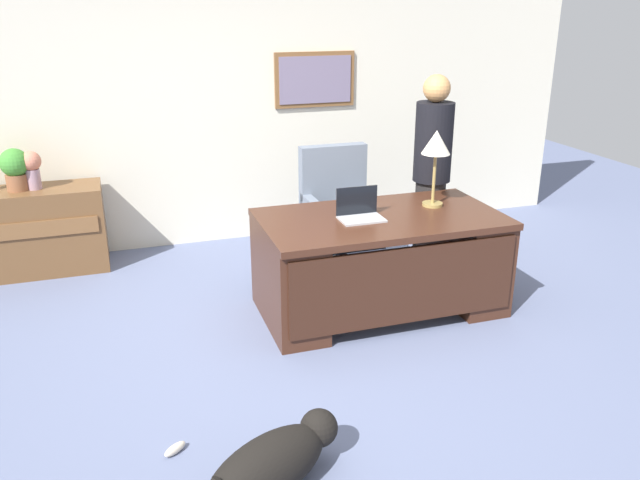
{
  "coord_description": "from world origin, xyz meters",
  "views": [
    {
      "loc": [
        -1.22,
        -3.57,
        2.27
      ],
      "look_at": [
        0.05,
        0.3,
        0.75
      ],
      "focal_mm": 36.11,
      "sensor_mm": 36.0,
      "label": 1
    }
  ],
  "objects": [
    {
      "name": "desk_lamp",
      "position": [
        1.12,
        0.72,
        1.23
      ],
      "size": [
        0.22,
        0.22,
        0.59
      ],
      "color": "#9E8447",
      "rests_on": "desk"
    },
    {
      "name": "person_standing",
      "position": [
        1.36,
        1.22,
        0.89
      ],
      "size": [
        0.32,
        0.32,
        1.71
      ],
      "color": "#262323",
      "rests_on": "ground_plane"
    },
    {
      "name": "ground_plane",
      "position": [
        0.0,
        0.0,
        0.0
      ],
      "size": [
        12.0,
        12.0,
        0.0
      ],
      "primitive_type": "plane",
      "color": "slate"
    },
    {
      "name": "dog_toy_bone",
      "position": [
        -1.08,
        -0.65,
        0.03
      ],
      "size": [
        0.14,
        0.12,
        0.05
      ],
      "primitive_type": "ellipsoid",
      "rotation": [
        0.0,
        0.0,
        0.62
      ],
      "color": "beige",
      "rests_on": "ground_plane"
    },
    {
      "name": "dog_lying",
      "position": [
        -0.64,
        -1.07,
        0.15
      ],
      "size": [
        0.8,
        0.59,
        0.3
      ],
      "color": "black",
      "rests_on": "ground_plane"
    },
    {
      "name": "armchair",
      "position": [
        0.62,
        1.49,
        0.49
      ],
      "size": [
        0.6,
        0.59,
        1.09
      ],
      "color": "slate",
      "rests_on": "ground_plane"
    },
    {
      "name": "desk",
      "position": [
        0.63,
        0.58,
        0.42
      ],
      "size": [
        1.81,
        0.99,
        0.76
      ],
      "color": "#422316",
      "rests_on": "ground_plane"
    },
    {
      "name": "vase_with_flowers",
      "position": [
        -1.88,
        2.25,
        0.94
      ],
      "size": [
        0.17,
        0.17,
        0.33
      ],
      "color": "#A78595",
      "rests_on": "credenza"
    },
    {
      "name": "potted_plant",
      "position": [
        -2.01,
        2.25,
        0.95
      ],
      "size": [
        0.24,
        0.24,
        0.36
      ],
      "color": "brown",
      "rests_on": "credenza"
    },
    {
      "name": "credenza",
      "position": [
        -2.08,
        2.25,
        0.38
      ],
      "size": [
        1.46,
        0.5,
        0.75
      ],
      "color": "brown",
      "rests_on": "ground_plane"
    },
    {
      "name": "back_wall",
      "position": [
        0.01,
        2.6,
        1.35
      ],
      "size": [
        7.0,
        0.16,
        2.7
      ],
      "color": "beige",
      "rests_on": "ground_plane"
    },
    {
      "name": "laptop",
      "position": [
        0.46,
        0.61,
        0.82
      ],
      "size": [
        0.32,
        0.22,
        0.22
      ],
      "color": "#B2B5BA",
      "rests_on": "desk"
    }
  ]
}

